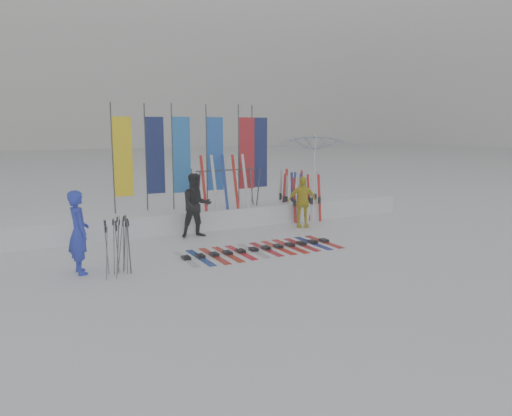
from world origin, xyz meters
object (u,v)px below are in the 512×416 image
tent_canopy (315,171)px  ski_rack (226,183)px  person_black (196,205)px  person_blue (79,232)px  person_yellow (302,202)px  ski_row (260,249)px

tent_canopy → ski_rack: (-4.49, -1.74, -0.06)m
person_black → tent_canopy: tent_canopy is taller
person_blue → person_yellow: size_ratio=1.14×
person_yellow → ski_row: person_yellow is taller
tent_canopy → ski_row: size_ratio=0.78×
person_black → ski_row: size_ratio=0.44×
tent_canopy → ski_row: bearing=-135.5°
person_blue → person_yellow: 7.19m
ski_row → ski_rack: ski_rack is taller
ski_row → person_blue: bearing=179.7°
person_yellow → tent_canopy: size_ratio=0.49×
person_blue → ski_rack: (4.84, 3.13, 0.48)m
person_black → tent_canopy: size_ratio=0.57×
person_blue → ski_rack: size_ratio=0.88×
person_yellow → person_black: bearing=-162.4°
person_black → person_yellow: person_black is taller
person_yellow → person_blue: bearing=-142.9°
person_blue → tent_canopy: tent_canopy is taller
person_black → ski_rack: bearing=39.7°
tent_canopy → person_yellow: bearing=-130.1°
person_black → ski_row: person_black is taller
person_yellow → ski_row: (-2.55, -2.01, -0.76)m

